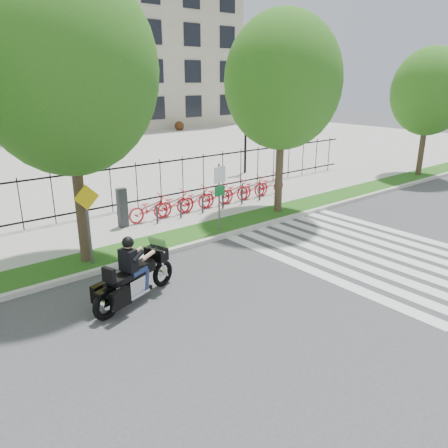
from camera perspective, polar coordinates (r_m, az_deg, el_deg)
ground at (r=12.01m, az=5.20°, el=-9.12°), size 120.00×120.00×0.00m
curb at (r=14.91m, az=-5.82°, el=-3.17°), size 60.00×0.20×0.15m
grass_verge at (r=15.58m, az=-7.54°, el=-2.26°), size 60.00×1.50×0.15m
sidewalk at (r=17.65m, az=-11.84°, el=-0.00°), size 60.00×3.50×0.15m
plaza at (r=33.86m, az=-25.92°, el=7.29°), size 80.00×34.00×0.10m
crosswalk_stripes at (r=15.49m, az=18.17°, el=-3.46°), size 5.70×8.00×0.01m
iron_fence at (r=18.88m, az=-14.53°, el=4.40°), size 30.00×0.06×2.00m
lamp_post_right at (r=26.35m, az=2.85°, el=13.35°), size 1.06×0.70×4.25m
street_tree_1 at (r=13.32m, az=-19.96°, el=18.39°), size 5.06×5.06×8.54m
street_tree_2 at (r=18.12m, az=7.69°, el=17.97°), size 4.65×4.65×7.97m
street_tree_3 at (r=27.93m, az=25.28°, el=15.34°), size 4.21×4.21×7.12m
bike_share_station at (r=19.30m, az=-1.22°, el=3.79°), size 8.94×0.88×1.50m
sign_pole_regulatory at (r=15.95m, az=-0.60°, el=4.66°), size 0.50×0.09×2.50m
sign_pole_warning at (r=13.54m, az=-17.36°, el=1.28°), size 0.78×0.09×2.49m
motorcycle_rider at (r=11.53m, az=-11.57°, el=-6.58°), size 2.78×1.36×2.22m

